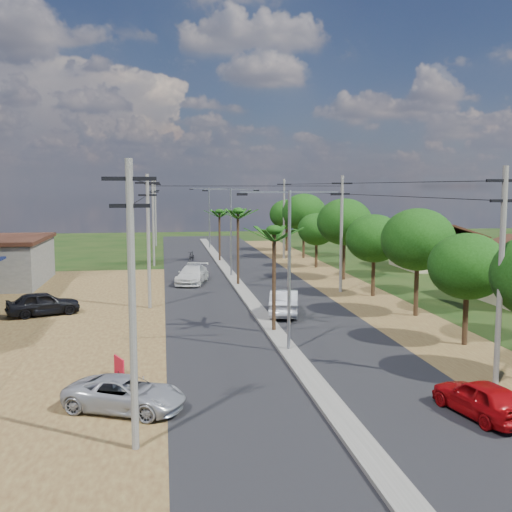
{
  "coord_description": "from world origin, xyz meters",
  "views": [
    {
      "loc": [
        -6.04,
        -28.21,
        8.18
      ],
      "look_at": [
        0.8,
        15.62,
        3.0
      ],
      "focal_mm": 42.0,
      "sensor_mm": 36.0,
      "label": 1
    }
  ],
  "objects": [
    {
      "name": "utility_pole_w_c",
      "position": [
        -7.0,
        34.0,
        4.76
      ],
      "size": [
        1.6,
        0.24,
        9.0
      ],
      "color": "#605E56",
      "rests_on": "ground"
    },
    {
      "name": "tree_east_e",
      "position": [
        9.6,
        22.0,
        5.09
      ],
      "size": [
        4.8,
        4.8,
        7.14
      ],
      "color": "black",
      "rests_on": "ground"
    },
    {
      "name": "house_east_far",
      "position": [
        21.0,
        28.0,
        2.39
      ],
      "size": [
        7.6,
        7.5,
        4.6
      ],
      "color": "gray",
      "rests_on": "ground"
    },
    {
      "name": "streetlight_near",
      "position": [
        0.0,
        0.0,
        4.79
      ],
      "size": [
        5.1,
        0.18,
        8.0
      ],
      "color": "gray",
      "rests_on": "ground"
    },
    {
      "name": "median",
      "position": [
        0.0,
        18.0,
        0.09
      ],
      "size": [
        1.0,
        90.0,
        0.18
      ],
      "primitive_type": "cube",
      "color": "#605E56",
      "rests_on": "ground"
    },
    {
      "name": "moto_rider_east",
      "position": [
        5.2,
        -8.81,
        0.4
      ],
      "size": [
        0.71,
        1.58,
        0.8
      ],
      "primitive_type": "imported",
      "rotation": [
        0.0,
        0.0,
        3.26
      ],
      "color": "black",
      "rests_on": "ground"
    },
    {
      "name": "dirt_shoulder_east",
      "position": [
        8.5,
        15.0,
        0.01
      ],
      "size": [
        5.0,
        90.0,
        0.03
      ],
      "primitive_type": "cube",
      "color": "#51341B",
      "rests_on": "ground"
    },
    {
      "name": "tree_east_d",
      "position": [
        9.4,
        14.0,
        4.34
      ],
      "size": [
        4.2,
        4.2,
        6.13
      ],
      "color": "black",
      "rests_on": "ground"
    },
    {
      "name": "ground",
      "position": [
        0.0,
        0.0,
        0.0
      ],
      "size": [
        160.0,
        160.0,
        0.0
      ],
      "primitive_type": "plane",
      "color": "black",
      "rests_on": "ground"
    },
    {
      "name": "utility_pole_e_c",
      "position": [
        7.5,
        38.0,
        4.76
      ],
      "size": [
        1.6,
        0.24,
        9.0
      ],
      "color": "#605E56",
      "rests_on": "ground"
    },
    {
      "name": "roadside_sign",
      "position": [
        -8.0,
        -2.7,
        0.45
      ],
      "size": [
        0.5,
        1.03,
        0.9
      ],
      "rotation": [
        0.0,
        0.0,
        0.42
      ],
      "color": "#AD0F22",
      "rests_on": "ground"
    },
    {
      "name": "tree_east_b",
      "position": [
        9.3,
        0.0,
        4.11
      ],
      "size": [
        4.0,
        4.0,
        5.83
      ],
      "color": "black",
      "rests_on": "ground"
    },
    {
      "name": "palm_median_mid",
      "position": [
        0.0,
        20.0,
        5.9
      ],
      "size": [
        2.0,
        2.0,
        6.55
      ],
      "color": "black",
      "rests_on": "ground"
    },
    {
      "name": "tree_east_h",
      "position": [
        9.5,
        46.0,
        4.64
      ],
      "size": [
        4.4,
        4.4,
        6.52
      ],
      "color": "black",
      "rests_on": "ground"
    },
    {
      "name": "car_parked_dark",
      "position": [
        -13.63,
        10.73,
        0.76
      ],
      "size": [
        4.82,
        3.25,
        1.52
      ],
      "primitive_type": "imported",
      "rotation": [
        0.0,
        0.0,
        1.93
      ],
      "color": "black",
      "rests_on": "ground"
    },
    {
      "name": "dirt_lot_west",
      "position": [
        -15.0,
        8.0,
        0.02
      ],
      "size": [
        18.0,
        46.0,
        0.04
      ],
      "primitive_type": "cube",
      "color": "#51341B",
      "rests_on": "ground"
    },
    {
      "name": "tree_east_f",
      "position": [
        9.2,
        30.0,
        3.89
      ],
      "size": [
        3.8,
        3.8,
        5.52
      ],
      "color": "black",
      "rests_on": "ground"
    },
    {
      "name": "palm_median_near",
      "position": [
        0.0,
        4.0,
        5.54
      ],
      "size": [
        2.0,
        2.0,
        6.15
      ],
      "color": "black",
      "rests_on": "ground"
    },
    {
      "name": "streetlight_mid",
      "position": [
        0.0,
        25.0,
        4.79
      ],
      "size": [
        5.1,
        0.18,
        8.0
      ],
      "color": "gray",
      "rests_on": "ground"
    },
    {
      "name": "tree_east_c",
      "position": [
        9.7,
        7.0,
        4.86
      ],
      "size": [
        4.6,
        4.6,
        6.83
      ],
      "color": "black",
      "rests_on": "ground"
    },
    {
      "name": "palm_median_far",
      "position": [
        0.0,
        36.0,
        5.26
      ],
      "size": [
        2.0,
        2.0,
        5.85
      ],
      "color": "black",
      "rests_on": "ground"
    },
    {
      "name": "moto_rider_west_b",
      "position": [
        -3.01,
        36.86,
        0.55
      ],
      "size": [
        1.1,
        1.91,
        1.11
      ],
      "primitive_type": "imported",
      "rotation": [
        0.0,
        0.0,
        -0.34
      ],
      "color": "black",
      "rests_on": "ground"
    },
    {
      "name": "utility_pole_e_b",
      "position": [
        7.5,
        16.0,
        4.76
      ],
      "size": [
        1.6,
        0.24,
        9.0
      ],
      "color": "#605E56",
      "rests_on": "ground"
    },
    {
      "name": "utility_pole_w_a",
      "position": [
        -7.0,
        -10.0,
        4.76
      ],
      "size": [
        1.6,
        0.24,
        9.0
      ],
      "color": "#605E56",
      "rests_on": "ground"
    },
    {
      "name": "tree_east_g",
      "position": [
        9.8,
        38.0,
        5.24
      ],
      "size": [
        5.0,
        5.0,
        7.38
      ],
      "color": "black",
      "rests_on": "ground"
    },
    {
      "name": "moto_rider_west_a",
      "position": [
        -2.92,
        21.54,
        0.42
      ],
      "size": [
        0.66,
        1.65,
        0.85
      ],
      "primitive_type": "imported",
      "rotation": [
        0.0,
        0.0,
        -0.06
      ],
      "color": "black",
      "rests_on": "ground"
    },
    {
      "name": "streetlight_far",
      "position": [
        0.0,
        50.0,
        4.79
      ],
      "size": [
        5.1,
        0.18,
        8.0
      ],
      "color": "gray",
      "rests_on": "ground"
    },
    {
      "name": "utility_pole_w_d",
      "position": [
        -7.0,
        55.0,
        4.76
      ],
      "size": [
        1.6,
        0.24,
        9.0
      ],
      "color": "#605E56",
      "rests_on": "ground"
    },
    {
      "name": "car_silver_mid",
      "position": [
        1.5,
        8.51,
        0.82
      ],
      "size": [
        2.79,
        5.22,
        1.64
      ],
      "primitive_type": "imported",
      "rotation": [
        0.0,
        0.0,
        2.92
      ],
      "color": "#9EA1A6",
      "rests_on": "ground"
    },
    {
      "name": "road",
      "position": [
        0.0,
        15.0,
        0.02
      ],
      "size": [
        12.0,
        110.0,
        0.04
      ],
      "primitive_type": "cube",
      "color": "black",
      "rests_on": "ground"
    },
    {
      "name": "car_white_far",
      "position": [
        -3.66,
        21.77,
        0.76
      ],
      "size": [
        3.37,
        5.63,
        1.53
      ],
      "primitive_type": "imported",
      "rotation": [
        0.0,
        0.0,
        -0.25
      ],
      "color": "silver",
      "rests_on": "ground"
    },
    {
      "name": "car_parked_silver",
      "position": [
        -7.5,
        -6.69,
        0.62
      ],
      "size": [
        4.9,
        3.67,
        1.24
      ],
      "primitive_type": "imported",
      "rotation": [
        0.0,
        0.0,
        1.15
      ],
      "color": "#9EA1A6",
      "rests_on": "ground"
    },
    {
      "name": "utility_pole_w_b",
      "position": [
        -7.0,
        12.0,
        4.76
      ],
      "size": [
        1.6,
        0.24,
        9.0
      ],
      "color": "#605E56",
      "rests_on": "ground"
    },
    {
      "name": "utility_pole_e_a",
      "position": [
        7.5,
        -6.0,
        4.76
      ],
      "size": [
        1.6,
        0.24,
        9.0
      ],
      "color": "#605E56",
      "rests_on": "ground"
    },
    {
      "name": "car_red_near",
      "position": [
        5.0,
        -9.22,
        0.68
      ],
      "size": [
        2.36,
        4.2,
        1.35
      ],
      "primitive_type": "imported",
      "rotation": [
        0.0,
        0.0,
        3.34
      ],
      "color": "#93080B",
      "rests_on": "ground"
    }
  ]
}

